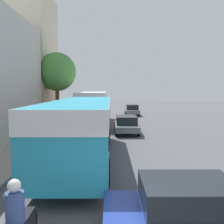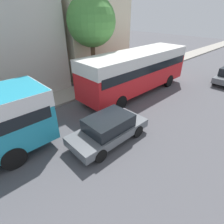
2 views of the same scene
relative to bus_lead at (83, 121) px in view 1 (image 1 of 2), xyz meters
name	(u,v)px [view 1 (image 1 of 2)]	position (x,y,z in m)	size (l,w,h in m)	color
building_far_terrace	(23,60)	(-7.50, 13.68, 4.52)	(5.73, 6.59, 12.85)	beige
bus_lead	(83,121)	(0.00, 0.00, 0.00)	(2.66, 10.92, 2.91)	teal
bus_following	(93,103)	(-0.42, 13.10, 0.14)	(2.64, 9.74, 3.15)	red
car_crossing	(126,124)	(2.58, 7.38, -1.18)	(1.84, 4.07, 1.36)	slate
car_far_curb	(188,208)	(3.14, -6.43, -1.18)	(3.89, 1.95, 1.36)	navy
car_distant	(132,110)	(4.16, 20.67, -1.16)	(1.78, 3.95, 1.43)	slate
pedestrian_near_curb	(41,125)	(-3.33, 4.61, -0.82)	(0.41, 0.41, 1.82)	#232838
street_tree	(57,72)	(-3.64, 11.47, 3.11)	(3.57, 3.57, 6.68)	brown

